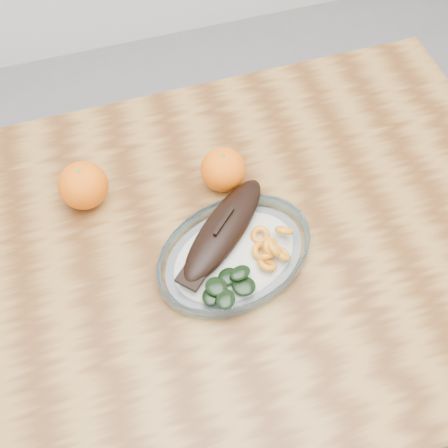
# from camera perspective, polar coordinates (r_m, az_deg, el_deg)

# --- Properties ---
(ground) EXTENTS (3.00, 3.00, 0.00)m
(ground) POSITION_cam_1_polar(r_m,az_deg,el_deg) (1.66, -0.75, -15.83)
(ground) COLOR slate
(ground) RESTS_ON ground
(dining_table) EXTENTS (1.20, 0.80, 0.75)m
(dining_table) POSITION_cam_1_polar(r_m,az_deg,el_deg) (1.05, -1.14, -5.61)
(dining_table) COLOR #583315
(dining_table) RESTS_ON ground
(plated_meal) EXTENTS (0.62, 0.62, 0.08)m
(plated_meal) POSITION_cam_1_polar(r_m,az_deg,el_deg) (0.94, 1.03, -2.88)
(plated_meal) COLOR white
(plated_meal) RESTS_ON dining_table
(orange_left) EXTENTS (0.09, 0.09, 0.09)m
(orange_left) POSITION_cam_1_polar(r_m,az_deg,el_deg) (1.02, -14.11, 3.82)
(orange_left) COLOR #FF5E05
(orange_left) RESTS_ON dining_table
(orange_right) EXTENTS (0.08, 0.08, 0.08)m
(orange_right) POSITION_cam_1_polar(r_m,az_deg,el_deg) (1.01, -0.09, 5.55)
(orange_right) COLOR #FF5E05
(orange_right) RESTS_ON dining_table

